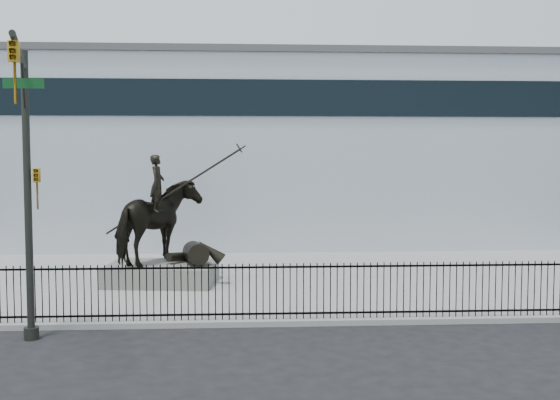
{
  "coord_description": "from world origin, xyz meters",
  "views": [
    {
      "loc": [
        -1.79,
        -15.89,
        4.53
      ],
      "look_at": [
        -0.56,
        6.0,
        3.0
      ],
      "focal_mm": 42.0,
      "sensor_mm": 36.0,
      "label": 1
    }
  ],
  "objects": [
    {
      "name": "traffic_signal_left",
      "position": [
        -6.75,
        -0.62,
        4.03
      ],
      "size": [
        1.52,
        4.84,
        7.0
      ],
      "color": "black",
      "rests_on": "ground"
    },
    {
      "name": "equestrian_statue",
      "position": [
        -4.51,
        6.3,
        2.23
      ],
      "size": [
        4.57,
        3.07,
        3.89
      ],
      "rotation": [
        0.0,
        0.0,
        -0.11
      ],
      "color": "black",
      "rests_on": "statue_plinth"
    },
    {
      "name": "picket_fence",
      "position": [
        0.0,
        1.25,
        0.9
      ],
      "size": [
        22.1,
        0.1,
        1.5
      ],
      "color": "black",
      "rests_on": "plaza"
    },
    {
      "name": "building",
      "position": [
        0.0,
        20.0,
        4.5
      ],
      "size": [
        44.0,
        14.0,
        9.0
      ],
      "primitive_type": "cube",
      "color": "silver",
      "rests_on": "ground"
    },
    {
      "name": "plaza",
      "position": [
        0.0,
        7.0,
        0.07
      ],
      "size": [
        30.0,
        12.0,
        0.15
      ],
      "primitive_type": "cube",
      "color": "gray",
      "rests_on": "ground"
    },
    {
      "name": "statue_plinth",
      "position": [
        -4.58,
        6.31,
        0.49
      ],
      "size": [
        3.82,
        2.83,
        0.67
      ],
      "primitive_type": "cube",
      "rotation": [
        0.0,
        0.0,
        -0.11
      ],
      "color": "#625F5A",
      "rests_on": "plaza"
    },
    {
      "name": "ground",
      "position": [
        0.0,
        0.0,
        0.0
      ],
      "size": [
        120.0,
        120.0,
        0.0
      ],
      "primitive_type": "plane",
      "color": "black",
      "rests_on": "ground"
    }
  ]
}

